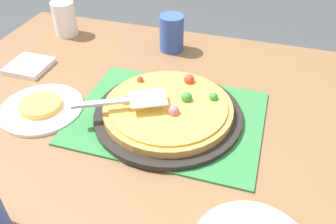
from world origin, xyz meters
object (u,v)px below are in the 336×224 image
object	(u,v)px
pizza_server	(128,100)
napkin_stack	(29,66)
served_slice_left	(40,105)
cup_corner	(172,33)
cup_far	(65,19)
pizza_pan	(168,114)
pizza	(168,108)
plate_near_left	(42,109)

from	to	relation	value
pizza_server	napkin_stack	bearing A→B (deg)	159.47
served_slice_left	cup_corner	size ratio (longest dim) A/B	0.92
served_slice_left	cup_far	distance (m)	0.45
pizza_pan	pizza	size ratio (longest dim) A/B	1.15
cup_corner	plate_near_left	bearing A→B (deg)	-119.11
cup_corner	napkin_stack	world-z (taller)	cup_corner
pizza_server	pizza	bearing A→B (deg)	27.40
served_slice_left	napkin_stack	size ratio (longest dim) A/B	0.92
pizza	pizza_server	size ratio (longest dim) A/B	1.47
plate_near_left	served_slice_left	bearing A→B (deg)	0.00
cup_corner	pizza_server	size ratio (longest dim) A/B	0.53
pizza_pan	pizza_server	xyz separation A→B (m)	(-0.09, -0.04, 0.06)
napkin_stack	pizza_pan	bearing A→B (deg)	-12.24
pizza_pan	napkin_stack	size ratio (longest dim) A/B	3.17
served_slice_left	pizza_server	xyz separation A→B (m)	(0.24, 0.02, 0.05)
plate_near_left	cup_far	bearing A→B (deg)	111.23
napkin_stack	cup_corner	bearing A→B (deg)	32.39
napkin_stack	plate_near_left	bearing A→B (deg)	-48.07
served_slice_left	napkin_stack	world-z (taller)	served_slice_left
cup_corner	napkin_stack	bearing A→B (deg)	-147.61
plate_near_left	napkin_stack	world-z (taller)	napkin_stack
pizza_pan	pizza_server	bearing A→B (deg)	-153.19
cup_far	pizza_server	bearing A→B (deg)	-44.17
pizza_pan	plate_near_left	xyz separation A→B (m)	(-0.33, -0.07, -0.01)
pizza_pan	cup_corner	bearing A→B (deg)	105.28
cup_far	cup_corner	distance (m)	0.40
pizza	cup_corner	world-z (taller)	cup_corner
plate_near_left	cup_far	xyz separation A→B (m)	(-0.16, 0.42, 0.06)
served_slice_left	pizza	bearing A→B (deg)	11.80
cup_corner	napkin_stack	size ratio (longest dim) A/B	1.00
pizza	plate_near_left	world-z (taller)	pizza
pizza_pan	cup_far	size ratio (longest dim) A/B	3.17
pizza	cup_far	size ratio (longest dim) A/B	2.75
pizza_server	pizza_pan	bearing A→B (deg)	26.81
cup_corner	napkin_stack	xyz separation A→B (m)	(-0.39, -0.25, -0.05)
pizza_pan	cup_corner	size ratio (longest dim) A/B	3.17
pizza	cup_corner	distance (m)	0.37
pizza_pan	pizza	distance (m)	0.02
pizza_pan	pizza	world-z (taller)	pizza
cup_corner	served_slice_left	bearing A→B (deg)	-119.11
plate_near_left	cup_corner	world-z (taller)	cup_corner
pizza_server	napkin_stack	distance (m)	0.43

